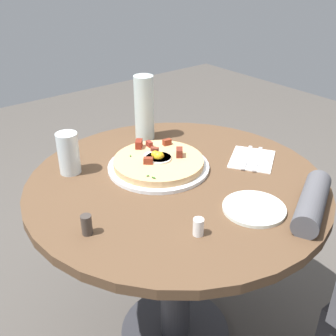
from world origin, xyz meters
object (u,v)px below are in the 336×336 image
Objects in this scene: fork at (247,157)px; pepper_shaker at (87,225)px; breakfast_pizza at (159,161)px; salt_shaker at (198,227)px; pizza_plate at (160,166)px; knife at (257,159)px; water_glass at (69,153)px; dining_table at (176,222)px; bread_plate at (254,208)px; water_bottle at (144,108)px.

pepper_shaker is at bearing -30.69° from fork.
breakfast_pizza is 0.31m from fork.
salt_shaker is 0.85× the size of pepper_shaker.
fork is 3.88× the size of salt_shaker.
breakfast_pizza reaches higher than pizza_plate.
pizza_plate is 1.84× the size of fork.
breakfast_pizza is at bearing -62.98° from knife.
knife is 0.63m from water_glass.
breakfast_pizza is 5.40× the size of pepper_shaker.
bread_plate reaches higher than dining_table.
salt_shaker is 0.28m from pepper_shaker.
water_bottle is (-0.05, -0.58, 0.11)m from bread_plate.
pizza_plate is 7.13× the size of salt_shaker.
bread_plate is at bearing 175.20° from salt_shaker.
fork is at bearing -134.62° from bread_plate.
salt_shaker is at bearing 66.86° from water_bottle.
water_bottle is at bearing -97.15° from knife.
bread_plate is 0.59m from water_bottle.
water_bottle is (0.19, -0.39, 0.11)m from knife.
water_glass is at bearing -46.62° from dining_table.
breakfast_pizza is at bearing -112.10° from salt_shaker.
salt_shaker reaches higher than pizza_plate.
pizza_plate is 2.45× the size of water_glass.
water_bottle reaches higher than water_glass.
water_bottle reaches higher than bread_plate.
pizza_plate reaches higher than knife.
pepper_shaker is (0.65, -0.00, 0.02)m from knife.
dining_table is 0.33m from fork.
water_glass reaches higher than knife.
salt_shaker is (0.19, -0.02, 0.02)m from bread_plate.
salt_shaker is at bearing 140.70° from pepper_shaker.
water_bottle is (-0.10, -0.22, 0.11)m from pizza_plate.
pizza_plate is 0.39m from pepper_shaker.
water_glass is 0.35m from water_bottle.
salt_shaker is at bearing 67.90° from breakfast_pizza.
breakfast_pizza is at bearing -59.90° from fork.
dining_table is 5.20× the size of knife.
breakfast_pizza is 1.69× the size of bread_plate.
fork is 1.00× the size of knife.
bread_plate is 0.59m from water_glass.
pizza_plate is at bearing 146.89° from water_glass.
fork is at bearing 153.16° from breakfast_pizza.
water_glass is (0.24, -0.15, 0.04)m from breakfast_pizza.
breakfast_pizza is at bearing -92.63° from dining_table.
salt_shaker reaches higher than bread_plate.
bread_plate is 1.29× the size of water_glass.
breakfast_pizza reaches higher than fork.
knife is at bearing 90.00° from fork.
knife reaches higher than dining_table.
water_bottle is at bearing -114.69° from breakfast_pizza.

